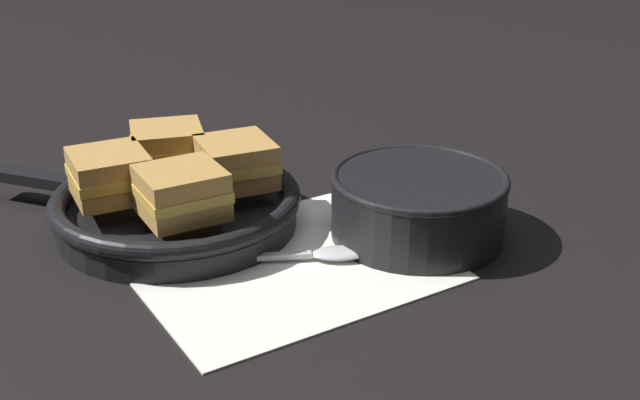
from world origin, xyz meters
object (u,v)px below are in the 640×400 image
soup_bowl (418,201)px  skillet (175,208)px  sandwich_far_right (168,147)px  sandwich_far_left (236,162)px  sandwich_near_left (110,175)px  spoon (316,254)px  sandwich_near_right (182,193)px

soup_bowl → skillet: (-0.19, 0.15, -0.02)m
soup_bowl → sandwich_far_right: sandwich_far_right is taller
soup_bowl → skillet: 0.25m
sandwich_far_left → sandwich_far_right: (-0.04, 0.08, 0.00)m
soup_bowl → sandwich_far_right: 0.27m
soup_bowl → sandwich_far_right: (-0.17, 0.21, 0.03)m
sandwich_near_left → sandwich_far_left: same height
skillet → sandwich_far_left: 0.08m
soup_bowl → sandwich_far_left: sandwich_far_left is taller
spoon → skillet: (-0.08, 0.14, 0.01)m
sandwich_far_right → sandwich_near_left: bearing=-152.5°
soup_bowl → spoon: 0.12m
spoon → skillet: 0.16m
sandwich_near_left → sandwich_far_right: same height
soup_bowl → sandwich_far_right: size_ratio=1.84×
sandwich_near_left → sandwich_far_left: (0.12, -0.04, 0.00)m
spoon → sandwich_near_left: size_ratio=1.92×
sandwich_near_right → soup_bowl: bearing=-23.4°
sandwich_near_left → sandwich_near_right: size_ratio=1.04×
soup_bowl → sandwich_near_left: (-0.25, 0.17, 0.03)m
spoon → soup_bowl: bearing=21.8°
skillet → sandwich_far_right: size_ratio=3.36×
soup_bowl → sandwich_far_left: 0.19m
sandwich_near_left → sandwich_near_right: (0.04, -0.08, 0.00)m
sandwich_far_right → skillet: bearing=-109.1°
skillet → sandwich_near_right: (-0.02, -0.06, 0.04)m
sandwich_far_left → sandwich_far_right: bearing=117.5°
sandwich_near_right → sandwich_far_left: same height
skillet → sandwich_near_right: size_ratio=3.97×
sandwich_far_left → sandwich_far_right: 0.09m
soup_bowl → spoon: size_ratio=1.08×
sandwich_far_left → sandwich_far_right: size_ratio=0.91×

